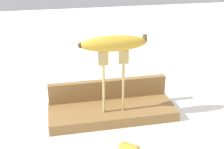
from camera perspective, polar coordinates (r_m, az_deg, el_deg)
ground_plane at (r=0.85m, az=0.00°, el=-7.91°), size 3.00×3.00×0.00m
wooden_board at (r=0.85m, az=0.00°, el=-7.08°), size 0.35×0.13×0.03m
board_backstop at (r=0.87m, az=-0.72°, el=-2.80°), size 0.34×0.02×0.06m
fork_stand_center at (r=0.78m, az=0.28°, el=-0.32°), size 0.08×0.01×0.17m
banana_raised_center at (r=0.74m, az=0.29°, el=5.92°), size 0.17×0.04×0.04m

